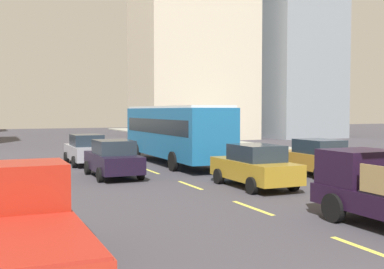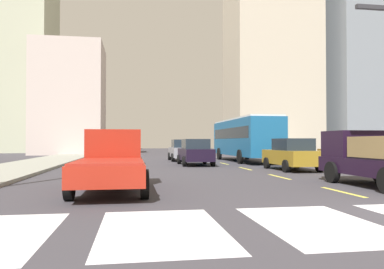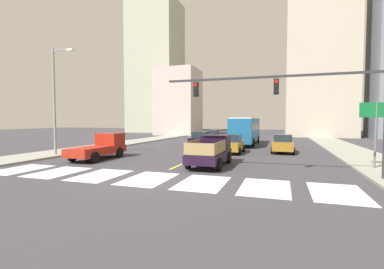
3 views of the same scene
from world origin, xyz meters
name	(u,v)px [view 3 (image 3 of 3)]	position (x,y,z in m)	size (l,w,h in m)	color
ground_plane	(148,179)	(0.00, 0.00, 0.00)	(160.00, 160.00, 0.00)	#3A383F
sidewalk_right	(347,150)	(12.74, 18.00, 0.07)	(4.00, 110.00, 0.15)	gray
sidewalk_left	(124,143)	(-12.74, 18.00, 0.07)	(4.00, 110.00, 0.15)	gray
crosswalk_stripe_0	(20,169)	(-8.78, 0.00, 0.00)	(2.17, 3.49, 0.01)	silver
crosswalk_stripe_1	(58,172)	(-5.85, 0.00, 0.00)	(2.17, 3.49, 0.01)	silver
crosswalk_stripe_2	(100,175)	(-2.93, 0.00, 0.00)	(2.17, 3.49, 0.01)	silver
crosswalk_stripe_3	(148,179)	(0.00, 0.00, 0.00)	(2.17, 3.49, 0.01)	silver
crosswalk_stripe_4	(203,183)	(2.93, 0.00, 0.00)	(2.17, 3.49, 0.01)	silver
crosswalk_stripe_5	(265,187)	(5.85, 0.00, 0.00)	(2.17, 3.49, 0.01)	silver
crosswalk_stripe_6	(338,193)	(8.78, 0.00, 0.00)	(2.17, 3.49, 0.01)	silver
lane_dash_0	(177,166)	(0.00, 4.00, 0.00)	(0.16, 2.40, 0.01)	#DED349
lane_dash_1	(199,157)	(0.00, 9.00, 0.00)	(0.16, 2.40, 0.01)	#DED349
lane_dash_2	(213,150)	(0.00, 14.00, 0.00)	(0.16, 2.40, 0.01)	#DED349
lane_dash_3	(223,146)	(0.00, 19.00, 0.00)	(0.16, 2.40, 0.01)	#DED349
lane_dash_4	(231,143)	(0.00, 24.00, 0.00)	(0.16, 2.40, 0.01)	#DED349
lane_dash_5	(237,140)	(0.00, 29.00, 0.00)	(0.16, 2.40, 0.01)	#DED349
lane_dash_6	(241,138)	(0.00, 34.00, 0.00)	(0.16, 2.40, 0.01)	#DED349
lane_dash_7	(245,136)	(0.00, 39.00, 0.00)	(0.16, 2.40, 0.01)	#DED349
pickup_stakebed	(212,151)	(2.03, 5.31, 0.94)	(2.18, 5.20, 1.96)	black
pickup_dark	(101,147)	(-7.02, 5.63, 0.92)	(2.18, 5.20, 1.96)	#A12315
city_bus	(246,129)	(2.27, 21.53, 1.95)	(2.72, 10.80, 3.32)	#195C92
sedan_far	(201,139)	(-2.31, 17.59, 0.86)	(2.02, 4.40, 1.72)	black
sedan_mid	(232,144)	(2.15, 12.47, 0.86)	(2.02, 4.40, 1.72)	olive
sedan_near_right	(212,136)	(-2.43, 23.27, 0.86)	(2.02, 4.40, 1.72)	gray
sedan_near_left	(283,143)	(6.62, 14.24, 0.86)	(2.02, 4.40, 1.72)	#A37023
traffic_signal_gantry	(302,96)	(7.50, 3.07, 4.29)	(11.52, 0.27, 6.00)	#2D2D33
direction_sign_green	(376,120)	(11.87, 6.52, 3.03)	(1.70, 0.12, 4.20)	slate
streetlight_left	(56,97)	(-11.42, 5.63, 4.97)	(2.20, 0.28, 9.00)	gray
tower_tall_centre	(321,31)	(13.05, 43.83, 19.49)	(11.85, 9.17, 38.98)	#C1B59F
block_mid_left	(156,68)	(-24.46, 51.96, 16.41)	(11.98, 10.95, 32.81)	#ACB197
block_low_left	(179,102)	(-14.13, 41.24, 6.79)	(8.12, 8.24, 13.58)	beige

